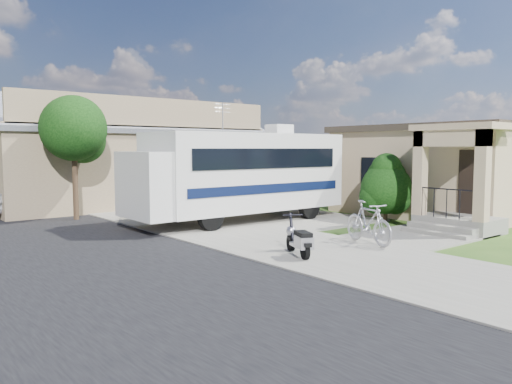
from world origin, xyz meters
TOP-DOWN VIEW (x-y plane):
  - ground at (0.00, 0.00)m, footprint 120.00×120.00m
  - sidewalk_slab at (-1.00, 10.00)m, footprint 4.00×80.00m
  - driveway_slab at (1.50, 4.50)m, footprint 7.00×6.00m
  - walk_slab at (3.00, -1.00)m, footprint 4.00×3.00m
  - house at (8.88, 1.43)m, footprint 9.47×7.80m
  - warehouse at (0.00, 13.97)m, footprint 12.50×8.40m
  - street_tree_a at (-3.70, 9.05)m, footprint 2.44×2.40m
  - street_tree_b at (-3.70, 19.05)m, footprint 2.44×2.40m
  - motorhome at (0.57, 4.74)m, footprint 8.11×2.68m
  - shrub at (4.85, 1.62)m, footprint 2.02×1.93m
  - scooter at (-1.90, -0.88)m, footprint 0.82×1.39m
  - bicycle at (0.61, -0.95)m, footprint 1.01×2.02m
  - garden_hose at (3.77, -0.30)m, footprint 0.45×0.45m

SIDE VIEW (x-z plane):
  - ground at x=0.00m, z-range 0.00..0.00m
  - driveway_slab at x=1.50m, z-range 0.00..0.05m
  - walk_slab at x=3.00m, z-range 0.00..0.05m
  - sidewalk_slab at x=-1.00m, z-range 0.00..0.06m
  - garden_hose at x=3.77m, z-range 0.00..0.20m
  - scooter at x=-1.90m, z-range -0.05..0.92m
  - bicycle at x=0.61m, z-range 0.00..1.17m
  - shrub at x=4.85m, z-range 0.03..2.51m
  - house at x=8.88m, z-range 0.00..3.55m
  - motorhome at x=0.57m, z-range -0.29..3.86m
  - warehouse at x=0.00m, z-range -0.53..4.51m
  - street_tree_a at x=-3.70m, z-range 0.96..5.54m
  - street_tree_b at x=-3.70m, z-range 1.03..5.76m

